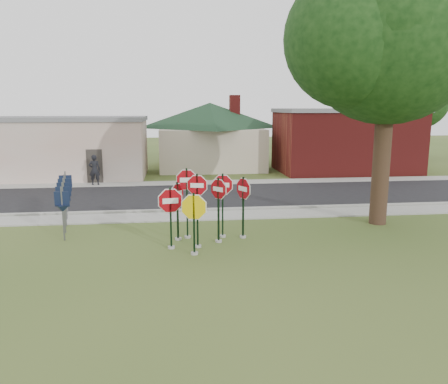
{
  "coord_description": "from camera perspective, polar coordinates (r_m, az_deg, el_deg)",
  "views": [
    {
      "loc": [
        -0.96,
        -13.43,
        4.76
      ],
      "look_at": [
        0.82,
        2.0,
        1.77
      ],
      "focal_mm": 35.0,
      "sensor_mm": 36.0,
      "label": 1
    }
  ],
  "objects": [
    {
      "name": "pedestrian",
      "position": [
        28.27,
        -16.55,
        2.8
      ],
      "size": [
        0.7,
        0.48,
        1.89
      ],
      "primitive_type": "imported",
      "rotation": [
        0.0,
        0.0,
        3.17
      ],
      "color": "black",
      "rests_on": "sidewalk_far"
    },
    {
      "name": "building_house",
      "position": [
        35.57,
        -1.83,
        9.08
      ],
      "size": [
        11.6,
        11.6,
        6.2
      ],
      "color": "#BEAE97",
      "rests_on": "ground"
    },
    {
      "name": "building_stucco",
      "position": [
        32.55,
        -20.97,
        5.56
      ],
      "size": [
        12.2,
        6.2,
        4.2
      ],
      "color": "beige",
      "rests_on": "ground"
    },
    {
      "name": "sidewalk_far",
      "position": [
        28.15,
        -4.55,
        1.17
      ],
      "size": [
        60.0,
        1.6,
        0.06
      ],
      "primitive_type": "cube",
      "color": "gray",
      "rests_on": "ground"
    },
    {
      "name": "stop_sign_yellow",
      "position": [
        14.26,
        -3.94,
        -3.12
      ],
      "size": [
        1.15,
        0.27,
        2.2
      ],
      "color": "gray",
      "rests_on": "ground"
    },
    {
      "name": "oak_tree",
      "position": [
        19.15,
        20.89,
        18.87
      ],
      "size": [
        10.71,
        10.11,
        11.22
      ],
      "color": "#312115",
      "rests_on": "ground"
    },
    {
      "name": "route_sign_row",
      "position": [
        18.81,
        -20.12,
        -0.63
      ],
      "size": [
        1.43,
        4.63,
        2.0
      ],
      "color": "#59595E",
      "rests_on": "ground"
    },
    {
      "name": "curb",
      "position": [
        20.5,
        -3.74,
        -2.37
      ],
      "size": [
        60.0,
        0.2,
        0.14
      ],
      "primitive_type": "cube",
      "color": "gray",
      "rests_on": "ground"
    },
    {
      "name": "bg_tree_right",
      "position": [
        45.64,
        24.08,
        10.99
      ],
      "size": [
        5.6,
        5.6,
        8.4
      ],
      "color": "#312115",
      "rests_on": "ground"
    },
    {
      "name": "road",
      "position": [
        23.93,
        -4.17,
        -0.57
      ],
      "size": [
        60.0,
        7.0,
        0.04
      ],
      "primitive_type": "cube",
      "color": "black",
      "rests_on": "ground"
    },
    {
      "name": "stop_sign_left",
      "position": [
        14.93,
        -7.0,
        -2.3
      ],
      "size": [
        1.15,
        0.24,
        2.27
      ],
      "color": "gray",
      "rests_on": "ground"
    },
    {
      "name": "stop_sign_far_right",
      "position": [
        16.06,
        2.53,
        -0.9
      ],
      "size": [
        0.54,
        0.97,
        2.41
      ],
      "color": "gray",
      "rests_on": "ground"
    },
    {
      "name": "stop_sign_far_left",
      "position": [
        15.89,
        -6.1,
        -1.56
      ],
      "size": [
        0.62,
        0.81,
        2.25
      ],
      "color": "gray",
      "rests_on": "ground"
    },
    {
      "name": "sidewalk_near",
      "position": [
        19.54,
        -3.59,
        -3.15
      ],
      "size": [
        60.0,
        1.6,
        0.06
      ],
      "primitive_type": "cube",
      "color": "gray",
      "rests_on": "ground"
    },
    {
      "name": "ground",
      "position": [
        14.28,
        -2.39,
        -8.6
      ],
      "size": [
        120.0,
        120.0,
        0.0
      ],
      "primitive_type": "plane",
      "color": "#3B521E",
      "rests_on": "ground"
    },
    {
      "name": "building_brick",
      "position": [
        34.54,
        15.56,
        6.58
      ],
      "size": [
        10.2,
        6.2,
        4.75
      ],
      "color": "maroon",
      "rests_on": "ground"
    },
    {
      "name": "stop_sign_center",
      "position": [
        14.91,
        -3.51,
        -1.18
      ],
      "size": [
        0.96,
        0.24,
        2.68
      ],
      "color": "gray",
      "rests_on": "ground"
    },
    {
      "name": "stop_sign_back_right",
      "position": [
        16.11,
        -0.18,
        -0.6
      ],
      "size": [
        1.05,
        0.24,
        2.52
      ],
      "color": "gray",
      "rests_on": "ground"
    },
    {
      "name": "stop_sign_back_left",
      "position": [
        16.04,
        -4.87,
        -0.11
      ],
      "size": [
        1.07,
        0.24,
        2.73
      ],
      "color": "gray",
      "rests_on": "ground"
    },
    {
      "name": "stop_sign_right",
      "position": [
        15.51,
        -0.72,
        -1.26
      ],
      "size": [
        0.68,
        0.77,
        2.45
      ],
      "color": "gray",
      "rests_on": "ground"
    }
  ]
}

